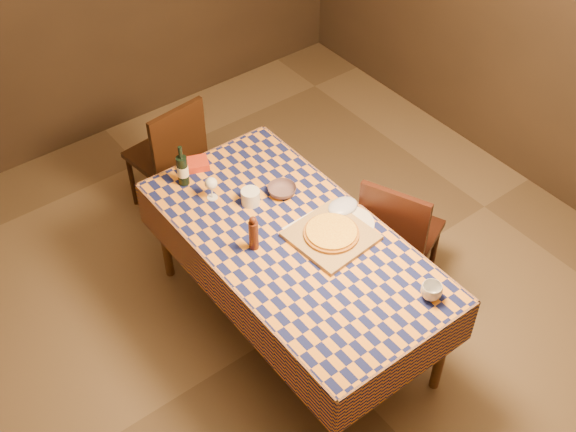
% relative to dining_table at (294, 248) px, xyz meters
% --- Properties ---
extents(room, '(5.00, 5.10, 2.70)m').
position_rel_dining_table_xyz_m(room, '(0.00, 0.00, 0.66)').
color(room, brown).
rests_on(room, ground).
extents(dining_table, '(0.94, 1.84, 0.77)m').
position_rel_dining_table_xyz_m(dining_table, '(0.00, 0.00, 0.00)').
color(dining_table, brown).
rests_on(dining_table, ground).
extents(cutting_board, '(0.43, 0.43, 0.03)m').
position_rel_dining_table_xyz_m(cutting_board, '(0.16, -0.12, 0.09)').
color(cutting_board, '#987847').
rests_on(cutting_board, dining_table).
extents(pizza, '(0.40, 0.40, 0.03)m').
position_rel_dining_table_xyz_m(pizza, '(0.16, -0.12, 0.12)').
color(pizza, '#995919').
rests_on(pizza, cutting_board).
extents(pepper_mill, '(0.07, 0.07, 0.22)m').
position_rel_dining_table_xyz_m(pepper_mill, '(-0.21, 0.08, 0.18)').
color(pepper_mill, '#451D10').
rests_on(pepper_mill, dining_table).
extents(bowl, '(0.22, 0.22, 0.05)m').
position_rel_dining_table_xyz_m(bowl, '(0.17, 0.33, 0.10)').
color(bowl, '#58424A').
rests_on(bowl, dining_table).
extents(wine_glass, '(0.07, 0.07, 0.15)m').
position_rel_dining_table_xyz_m(wine_glass, '(-0.17, 0.54, 0.18)').
color(wine_glass, white).
rests_on(wine_glass, dining_table).
extents(wine_bottle, '(0.07, 0.07, 0.27)m').
position_rel_dining_table_xyz_m(wine_bottle, '(-0.23, 0.75, 0.18)').
color(wine_bottle, black).
rests_on(wine_bottle, dining_table).
extents(deli_tub, '(0.12, 0.12, 0.09)m').
position_rel_dining_table_xyz_m(deli_tub, '(-0.02, 0.37, 0.12)').
color(deli_tub, white).
rests_on(deli_tub, dining_table).
extents(takeout_container, '(0.21, 0.18, 0.04)m').
position_rel_dining_table_xyz_m(takeout_container, '(-0.11, 0.84, 0.10)').
color(takeout_container, red).
rests_on(takeout_container, dining_table).
extents(white_plate, '(0.29, 0.29, 0.02)m').
position_rel_dining_table_xyz_m(white_plate, '(0.31, -0.10, 0.08)').
color(white_plate, silver).
rests_on(white_plate, dining_table).
extents(tumbler, '(0.12, 0.12, 0.09)m').
position_rel_dining_table_xyz_m(tumbler, '(0.29, -0.74, 0.12)').
color(tumbler, silver).
rests_on(tumbler, dining_table).
extents(flour_patch, '(0.29, 0.23, 0.00)m').
position_rel_dining_table_xyz_m(flour_patch, '(0.14, -0.01, 0.08)').
color(flour_patch, white).
rests_on(flour_patch, dining_table).
extents(flour_bag, '(0.22, 0.19, 0.05)m').
position_rel_dining_table_xyz_m(flour_bag, '(0.36, 0.01, 0.10)').
color(flour_bag, '#ACB6DC').
rests_on(flour_bag, dining_table).
extents(chair_far, '(0.47, 0.48, 0.93)m').
position_rel_dining_table_xyz_m(chair_far, '(-0.01, 1.33, -0.17)').
color(chair_far, black).
rests_on(chair_far, ground).
extents(chair_right, '(0.56, 0.56, 0.93)m').
position_rel_dining_table_xyz_m(chair_right, '(0.67, -0.15, -0.17)').
color(chair_right, black).
rests_on(chair_right, ground).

